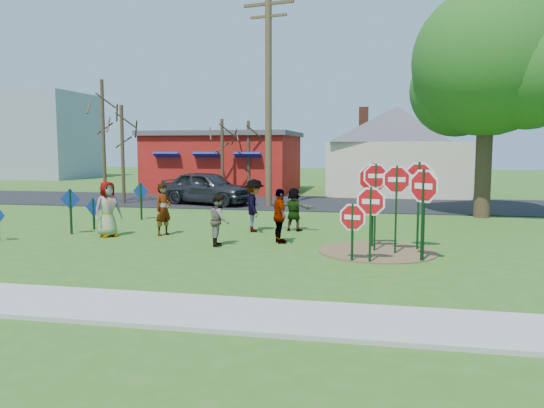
{
  "coord_description": "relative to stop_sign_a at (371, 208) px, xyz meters",
  "views": [
    {
      "loc": [
        4.53,
        -15.61,
        2.83
      ],
      "look_at": [
        1.11,
        1.16,
        1.03
      ],
      "focal_mm": 35.0,
      "sensor_mm": 36.0,
      "label": 1
    }
  ],
  "objects": [
    {
      "name": "person_d",
      "position": [
        -3.96,
        4.24,
        -0.48
      ],
      "size": [
        0.96,
        1.3,
        1.79
      ],
      "primitive_type": "imported",
      "rotation": [
        0.0,
        0.0,
        1.85
      ],
      "color": "#333338",
      "rests_on": "ground"
    },
    {
      "name": "blue_diamond_c",
      "position": [
        -9.55,
        3.53,
        -0.69
      ],
      "size": [
        0.66,
        0.17,
        1.12
      ],
      "rotation": [
        0.0,
        0.0,
        -0.23
      ],
      "color": "black",
      "rests_on": "ground"
    },
    {
      "name": "sidewalk",
      "position": [
        -4.32,
        -4.75,
        -1.33
      ],
      "size": [
        22.0,
        1.8,
        0.08
      ],
      "primitive_type": "cube",
      "color": "#9E9E99",
      "rests_on": "ground"
    },
    {
      "name": "stop_sign_a",
      "position": [
        0.0,
        0.0,
        0.0
      ],
      "size": [
        0.97,
        0.14,
        2.01
      ],
      "rotation": [
        0.0,
        0.0,
        -0.12
      ],
      "color": "black",
      "rests_on": "ground"
    },
    {
      "name": "road",
      "position": [
        -4.32,
        13.95,
        -1.35
      ],
      "size": [
        120.0,
        7.5,
        0.04
      ],
      "primitive_type": "cube",
      "color": "black",
      "rests_on": "ground"
    },
    {
      "name": "cream_house",
      "position": [
        1.18,
        20.45,
        1.55
      ],
      "size": [
        9.4,
        9.4,
        6.5
      ],
      "color": "beige",
      "rests_on": "ground"
    },
    {
      "name": "bare_tree_mid",
      "position": [
        -13.63,
        11.71,
        2.69
      ],
      "size": [
        1.8,
        1.8,
        6.28
      ],
      "color": "#382819",
      "rests_on": "ground"
    },
    {
      "name": "blue_diamond_d",
      "position": [
        -9.08,
        6.31,
        -0.44
      ],
      "size": [
        0.71,
        0.12,
        1.5
      ],
      "rotation": [
        0.0,
        0.0,
        -0.14
      ],
      "color": "black",
      "rests_on": "ground"
    },
    {
      "name": "person_f",
      "position": [
        -2.66,
        4.68,
        -0.63
      ],
      "size": [
        1.44,
        0.68,
        1.49
      ],
      "primitive_type": "imported",
      "rotation": [
        0.0,
        0.0,
        2.96
      ],
      "color": "#1E5B3A",
      "rests_on": "ground"
    },
    {
      "name": "stop_sign_b",
      "position": [
        0.1,
        1.5,
        0.48
      ],
      "size": [
        0.92,
        0.11,
        2.55
      ],
      "rotation": [
        0.0,
        0.0,
        0.1
      ],
      "color": "black",
      "rests_on": "ground"
    },
    {
      "name": "person_a",
      "position": [
        -8.32,
        2.3,
        -0.48
      ],
      "size": [
        0.98,
        1.04,
        1.79
      ],
      "primitive_type": "imported",
      "rotation": [
        0.0,
        0.0,
        0.92
      ],
      "color": "#414183",
      "rests_on": "ground"
    },
    {
      "name": "stop_sign_g",
      "position": [
        0.01,
        2.16,
        0.39
      ],
      "size": [
        1.19,
        0.21,
        2.58
      ],
      "rotation": [
        0.0,
        0.0,
        0.16
      ],
      "color": "black",
      "rests_on": "ground"
    },
    {
      "name": "stop_sign_c",
      "position": [
        0.65,
        1.24,
        0.39
      ],
      "size": [
        1.02,
        0.07,
        2.52
      ],
      "rotation": [
        0.0,
        0.0,
        -0.02
      ],
      "color": "black",
      "rests_on": "ground"
    },
    {
      "name": "utility_pole",
      "position": [
        -5.07,
        11.86,
        4.02
      ],
      "size": [
        2.49,
        0.57,
        10.24
      ],
      "rotation": [
        0.0,
        0.0,
        -0.18
      ],
      "color": "#4C3823",
      "rests_on": "ground"
    },
    {
      "name": "stop_sign_f",
      "position": [
        1.28,
        0.39,
        0.37
      ],
      "size": [
        0.92,
        0.72,
        2.47
      ],
      "rotation": [
        0.0,
        0.0,
        -0.66
      ],
      "color": "black",
      "rests_on": "ground"
    },
    {
      "name": "stop_sign_d",
      "position": [
        1.27,
        1.98,
        0.48
      ],
      "size": [
        1.14,
        0.18,
        2.61
      ],
      "rotation": [
        0.0,
        0.0,
        -0.14
      ],
      "color": "black",
      "rests_on": "ground"
    },
    {
      "name": "red_building",
      "position": [
        -9.82,
        20.44,
        0.59
      ],
      "size": [
        9.4,
        7.69,
        3.9
      ],
      "color": "maroon",
      "rests_on": "ground"
    },
    {
      "name": "person_c",
      "position": [
        -4.35,
        1.53,
        -0.63
      ],
      "size": [
        0.73,
        0.84,
        1.49
      ],
      "primitive_type": "imported",
      "rotation": [
        0.0,
        0.0,
        1.82
      ],
      "color": "#944E39",
      "rests_on": "ground"
    },
    {
      "name": "leafy_tree",
      "position": [
        4.48,
        9.76,
        4.59
      ],
      "size": [
        6.52,
        5.95,
        9.26
      ],
      "color": "#382819",
      "rests_on": "ground"
    },
    {
      "name": "stop_sign_e",
      "position": [
        -0.44,
        0.04,
        -0.34
      ],
      "size": [
        0.9,
        0.26,
        1.59
      ],
      "rotation": [
        0.0,
        0.0,
        -0.27
      ],
      "color": "black",
      "rests_on": "ground"
    },
    {
      "name": "distant_building",
      "position": [
        -32.32,
        32.45,
        2.63
      ],
      "size": [
        10.0,
        8.0,
        8.0
      ],
      "primitive_type": "cube",
      "color": "#8C939E",
      "rests_on": "ground"
    },
    {
      "name": "dirt_patch",
      "position": [
        0.18,
        1.45,
        -1.36
      ],
      "size": [
        3.2,
        3.2,
        0.03
      ],
      "primitive_type": "cylinder",
      "color": "brown",
      "rests_on": "ground"
    },
    {
      "name": "suv",
      "position": [
        -8.28,
        12.14,
        -0.5
      ],
      "size": [
        5.25,
        3.31,
        1.67
      ],
      "primitive_type": "imported",
      "rotation": [
        0.0,
        0.0,
        1.27
      ],
      "color": "#313236",
      "rests_on": "road"
    },
    {
      "name": "ground",
      "position": [
        -4.32,
        2.45,
        -1.37
      ],
      "size": [
        120.0,
        120.0,
        0.0
      ],
      "primitive_type": "plane",
      "color": "#30601B",
      "rests_on": "ground"
    },
    {
      "name": "bare_tree_east",
      "position": [
        -7.34,
        16.94,
        1.49
      ],
      "size": [
        1.8,
        1.8,
        4.43
      ],
      "color": "#382819",
      "rests_on": "ground"
    },
    {
      "name": "blue_diamond_b",
      "position": [
        -9.78,
        2.51,
        -0.43
      ],
      "size": [
        0.7,
        0.07,
        1.52
      ],
      "rotation": [
        0.0,
        0.0,
        0.03
      ],
      "color": "black",
      "rests_on": "ground"
    },
    {
      "name": "bare_tree_extra",
      "position": [
        -8.55,
        15.69,
        1.52
      ],
      "size": [
        1.8,
        1.8,
        4.47
      ],
      "color": "#382819",
      "rests_on": "ground"
    },
    {
      "name": "bare_tree_west",
      "position": [
        -12.63,
        11.77,
        1.86
      ],
      "size": [
        1.8,
        1.8,
        5.0
      ],
      "color": "#382819",
      "rests_on": "ground"
    },
    {
      "name": "person_b",
      "position": [
        -6.68,
        2.89,
        -0.52
      ],
      "size": [
        0.64,
        0.74,
        1.7
      ],
      "primitive_type": "imported",
      "rotation": [
        0.0,
        0.0,
        1.12
      ],
      "color": "#2C735C",
      "rests_on": "ground"
    },
    {
      "name": "person_e",
      "position": [
        -2.7,
        2.25,
        -0.55
      ],
      "size": [
        0.8,
        1.03,
        1.64
      ],
      "primitive_type": "imported",
      "rotation": [
        0.0,
        0.0,
        2.05
      ],
      "color": "#3F2951",
      "rests_on": "ground"
    }
  ]
}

